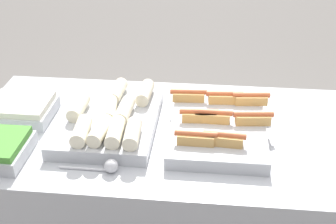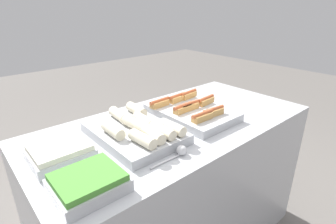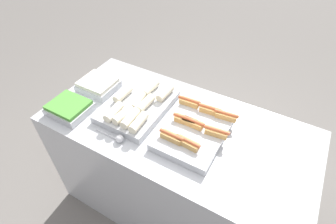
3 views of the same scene
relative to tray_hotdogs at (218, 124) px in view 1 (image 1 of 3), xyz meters
name	(u,v)px [view 1 (image 1 of 3)]	position (x,y,z in m)	size (l,w,h in m)	color
counter	(182,223)	(-0.13, 0.00, -0.51)	(1.68, 0.82, 0.94)	#B7BABF
tray_hotdogs	(218,124)	(0.00, 0.00, 0.00)	(0.40, 0.52, 0.10)	#B7BABF
tray_wraps	(110,119)	(-0.41, -0.01, 0.01)	(0.36, 0.50, 0.10)	#B7BABF
tray_side_back	(21,109)	(-0.78, 0.03, 0.00)	(0.25, 0.22, 0.07)	#B7BABF
serving_spoon_near	(107,166)	(-0.36, -0.29, -0.01)	(0.20, 0.05, 0.05)	silver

